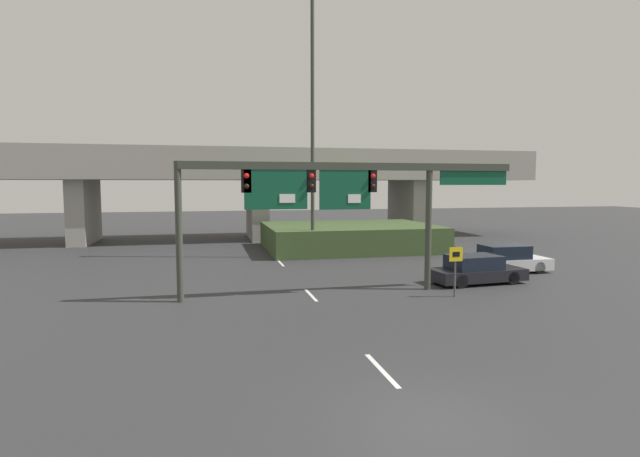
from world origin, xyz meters
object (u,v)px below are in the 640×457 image
at_px(speed_limit_sign, 455,264).
at_px(parked_sedan_mid_right, 506,260).
at_px(signal_gantry, 336,188).
at_px(highway_light_pole_near, 313,114).
at_px(parked_sedan_near_right, 476,270).

height_order(speed_limit_sign, parked_sedan_mid_right, speed_limit_sign).
distance_m(signal_gantry, highway_light_pole_near, 11.76).
distance_m(signal_gantry, parked_sedan_near_right, 8.25).
bearing_deg(signal_gantry, speed_limit_sign, -19.21).
xyz_separation_m(signal_gantry, highway_light_pole_near, (1.26, 10.75, 4.59)).
height_order(speed_limit_sign, parked_sedan_near_right, speed_limit_sign).
xyz_separation_m(signal_gantry, parked_sedan_near_right, (7.20, 0.82, -3.96)).
relative_size(speed_limit_sign, highway_light_pole_near, 0.12).
bearing_deg(signal_gantry, parked_sedan_near_right, 6.49).
bearing_deg(parked_sedan_mid_right, highway_light_pole_near, 139.70).
distance_m(signal_gantry, speed_limit_sign, 5.97).
height_order(signal_gantry, parked_sedan_near_right, signal_gantry).
xyz_separation_m(signal_gantry, parked_sedan_mid_right, (10.35, 3.13, -3.91)).
bearing_deg(parked_sedan_near_right, signal_gantry, -177.71).
bearing_deg(highway_light_pole_near, signal_gantry, -96.69).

